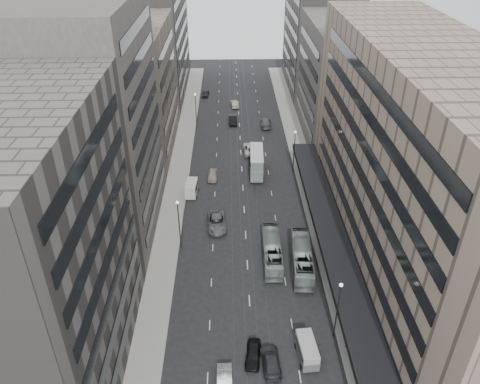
{
  "coord_description": "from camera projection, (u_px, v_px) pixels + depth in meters",
  "views": [
    {
      "loc": [
        -2.29,
        -42.72,
        43.67
      ],
      "look_at": [
        -0.82,
        17.42,
        6.31
      ],
      "focal_mm": 35.0,
      "sensor_mm": 36.0,
      "label": 1
    }
  ],
  "objects": [
    {
      "name": "sedan_2",
      "position": [
        217.0,
        222.0,
        73.41
      ],
      "size": [
        3.29,
        6.38,
        1.72
      ],
      "primitive_type": "imported",
      "rotation": [
        0.0,
        0.0,
        0.07
      ],
      "color": "#5C5D5F",
      "rests_on": "ground"
    },
    {
      "name": "sidewalk_right",
      "position": [
        303.0,
        164.0,
        91.42
      ],
      "size": [
        4.0,
        125.0,
        0.15
      ],
      "primitive_type": "cube",
      "color": "gray",
      "rests_on": "ground"
    },
    {
      "name": "sedan_3",
      "position": [
        271.0,
        361.0,
        51.39
      ],
      "size": [
        2.33,
        5.12,
        1.45
      ],
      "primitive_type": "imported",
      "rotation": [
        0.0,
        0.0,
        3.2
      ],
      "color": "#28272A",
      "rests_on": "ground"
    },
    {
      "name": "bus_far",
      "position": [
        272.0,
        251.0,
        66.41
      ],
      "size": [
        2.71,
        10.72,
        2.97
      ],
      "primitive_type": "imported",
      "rotation": [
        0.0,
        0.0,
        3.12
      ],
      "color": "#919D95",
      "rests_on": "ground"
    },
    {
      "name": "sedan_0",
      "position": [
        253.0,
        354.0,
        52.24
      ],
      "size": [
        2.19,
        4.34,
        1.42
      ],
      "primitive_type": "imported",
      "rotation": [
        0.0,
        0.0,
        -0.13
      ],
      "color": "black",
      "rests_on": "ground"
    },
    {
      "name": "lamp_left_far",
      "position": [
        196.0,
        107.0,
        103.12
      ],
      "size": [
        0.44,
        0.44,
        8.32
      ],
      "color": "#262628",
      "rests_on": "ground"
    },
    {
      "name": "sedan_7",
      "position": [
        266.0,
        123.0,
        106.67
      ],
      "size": [
        2.56,
        5.94,
        1.7
      ],
      "primitive_type": "imported",
      "rotation": [
        0.0,
        0.0,
        3.11
      ],
      "color": "#545356",
      "rests_on": "ground"
    },
    {
      "name": "building_left_b",
      "position": [
        94.0,
        124.0,
        66.08
      ],
      "size": [
        15.0,
        26.0,
        34.0
      ],
      "primitive_type": "cube",
      "color": "#48443F",
      "rests_on": "ground"
    },
    {
      "name": "vw_microbus",
      "position": [
        307.0,
        350.0,
        51.98
      ],
      "size": [
        2.33,
        4.55,
        2.38
      ],
      "rotation": [
        0.0,
        0.0,
        0.09
      ],
      "color": "#575D5F",
      "rests_on": "ground"
    },
    {
      "name": "building_right_far",
      "position": [
        319.0,
        36.0,
        122.06
      ],
      "size": [
        15.0,
        32.0,
        28.0
      ],
      "primitive_type": "cube",
      "color": "#5C5853",
      "rests_on": "ground"
    },
    {
      "name": "building_left_a",
      "position": [
        28.0,
        258.0,
        44.21
      ],
      "size": [
        15.0,
        28.0,
        30.0
      ],
      "primitive_type": "cube",
      "color": "#5C5853",
      "rests_on": "ground"
    },
    {
      "name": "building_left_c",
      "position": [
        131.0,
        90.0,
        91.39
      ],
      "size": [
        15.0,
        28.0,
        25.0
      ],
      "primitive_type": "cube",
      "color": "#796C5E",
      "rests_on": "ground"
    },
    {
      "name": "double_decker",
      "position": [
        257.0,
        162.0,
        87.11
      ],
      "size": [
        2.86,
        8.46,
        4.58
      ],
      "rotation": [
        0.0,
        0.0,
        -0.04
      ],
      "color": "gray",
      "rests_on": "ground"
    },
    {
      "name": "lamp_right_near",
      "position": [
        338.0,
        304.0,
        52.57
      ],
      "size": [
        0.44,
        0.44,
        8.32
      ],
      "color": "#262628",
      "rests_on": "ground"
    },
    {
      "name": "sedan_1",
      "position": [
        225.0,
        383.0,
        49.08
      ],
      "size": [
        1.62,
        4.54,
        1.49
      ],
      "primitive_type": "imported",
      "rotation": [
        0.0,
        0.0,
        0.01
      ],
      "color": "silver",
      "rests_on": "ground"
    },
    {
      "name": "sedan_6",
      "position": [
        250.0,
        149.0,
        95.42
      ],
      "size": [
        3.24,
        6.34,
        1.71
      ],
      "primitive_type": "imported",
      "rotation": [
        0.0,
        0.0,
        3.21
      ],
      "color": "silver",
      "rests_on": "ground"
    },
    {
      "name": "building_right_mid",
      "position": [
        343.0,
        80.0,
        97.64
      ],
      "size": [
        15.0,
        28.0,
        24.0
      ],
      "primitive_type": "cube",
      "color": "#48443F",
      "rests_on": "ground"
    },
    {
      "name": "sedan_4",
      "position": [
        213.0,
        175.0,
        86.45
      ],
      "size": [
        1.9,
        4.39,
        1.47
      ],
      "primitive_type": "imported",
      "rotation": [
        0.0,
        0.0,
        -0.04
      ],
      "color": "#A19785",
      "rests_on": "ground"
    },
    {
      "name": "lamp_right_far",
      "position": [
        294.0,
        146.0,
        86.54
      ],
      "size": [
        0.44,
        0.44,
        8.32
      ],
      "color": "#262628",
      "rests_on": "ground"
    },
    {
      "name": "panel_van",
      "position": [
        192.0,
        188.0,
        81.16
      ],
      "size": [
        2.24,
        4.21,
        2.58
      ],
      "rotation": [
        0.0,
        0.0,
        -0.07
      ],
      "color": "beige",
      "rests_on": "ground"
    },
    {
      "name": "sedan_8",
      "position": [
        206.0,
        93.0,
        123.37
      ],
      "size": [
        2.04,
        4.49,
        1.49
      ],
      "primitive_type": "imported",
      "rotation": [
        0.0,
        0.0,
        -0.06
      ],
      "color": "black",
      "rests_on": "ground"
    },
    {
      "name": "pedestrian",
      "position": [
        348.0,
        342.0,
        53.3
      ],
      "size": [
        0.65,
        0.44,
        1.74
      ],
      "primitive_type": "imported",
      "rotation": [
        0.0,
        0.0,
        3.1
      ],
      "color": "black",
      "rests_on": "sidewalk_right"
    },
    {
      "name": "sedan_9",
      "position": [
        234.0,
        104.0,
        116.96
      ],
      "size": [
        2.19,
        4.81,
        1.53
      ],
      "primitive_type": "imported",
      "rotation": [
        0.0,
        0.0,
        3.27
      ],
      "color": "#A49C87",
      "rests_on": "ground"
    },
    {
      "name": "ground",
      "position": [
        250.0,
        306.0,
        59.36
      ],
      "size": [
        220.0,
        220.0,
        0.0
      ],
      "primitive_type": "plane",
      "color": "black",
      "rests_on": "ground"
    },
    {
      "name": "sedan_5",
      "position": [
        233.0,
        120.0,
        108.12
      ],
      "size": [
        1.92,
        5.16,
        1.68
      ],
      "primitive_type": "imported",
      "rotation": [
        0.0,
        0.0,
        0.03
      ],
      "color": "black",
      "rests_on": "ground"
    },
    {
      "name": "sidewalk_left",
      "position": [
        180.0,
        166.0,
        90.92
      ],
      "size": [
        4.0,
        125.0,
        0.15
      ],
      "primitive_type": "cube",
      "color": "gray",
      "rests_on": "ground"
    },
    {
      "name": "department_store",
      "position": [
        419.0,
        171.0,
        58.72
      ],
      "size": [
        19.2,
        60.0,
        30.0
      ],
      "color": "gray",
      "rests_on": "ground"
    },
    {
      "name": "lamp_left_near",
      "position": [
        179.0,
        219.0,
        66.61
      ],
      "size": [
        0.44,
        0.44,
        8.32
      ],
      "color": "#262628",
      "rests_on": "ground"
    },
    {
      "name": "bus_near",
      "position": [
        302.0,
        258.0,
        64.98
      ],
      "size": [
        3.39,
        11.36,
        3.12
      ],
      "primitive_type": "imported",
      "rotation": [
        0.0,
        0.0,
        3.07
      ],
      "color": "gray",
      "rests_on": "ground"
    },
    {
      "name": "building_left_d",
      "position": [
        153.0,
        40.0,
        118.62
      ],
      "size": [
        15.0,
        38.0,
        28.0
      ],
      "primitive_type": "cube",
      "color": "#5C5853",
      "rests_on": "ground"
    }
  ]
}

